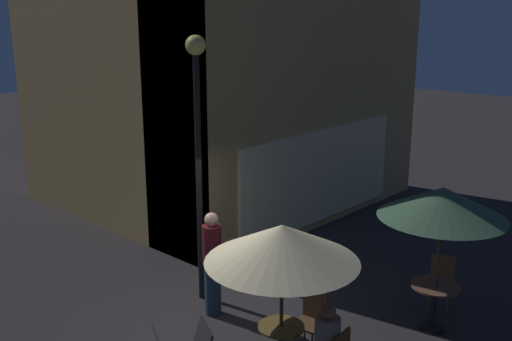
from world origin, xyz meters
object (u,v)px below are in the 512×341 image
(cafe_table_0, at_px, (435,297))
(cafe_chair_1, at_px, (312,314))
(street_lamp_near_corner, at_px, (197,123))
(patio_umbrella_0, at_px, (443,203))
(patio_umbrella_1, at_px, (282,244))
(cafe_chair_0, at_px, (441,278))
(patron_standing_1, at_px, (212,263))

(cafe_table_0, bearing_deg, cafe_chair_1, 148.46)
(cafe_chair_1, bearing_deg, street_lamp_near_corner, -96.49)
(patio_umbrella_0, distance_m, cafe_chair_1, 2.54)
(street_lamp_near_corner, bearing_deg, patio_umbrella_0, -63.55)
(patio_umbrella_0, height_order, patio_umbrella_1, patio_umbrella_0)
(patio_umbrella_1, distance_m, cafe_chair_0, 3.63)
(patio_umbrella_1, bearing_deg, cafe_chair_0, -12.37)
(street_lamp_near_corner, xyz_separation_m, patron_standing_1, (-0.26, -0.57, -2.19))
(patio_umbrella_1, height_order, cafe_chair_0, patio_umbrella_1)
(patio_umbrella_1, bearing_deg, cafe_table_0, -20.91)
(cafe_table_0, distance_m, patio_umbrella_0, 1.52)
(cafe_chair_0, relative_size, cafe_chair_1, 0.96)
(cafe_chair_0, height_order, patron_standing_1, patron_standing_1)
(cafe_chair_0, bearing_deg, patron_standing_1, -62.73)
(patio_umbrella_1, distance_m, patron_standing_1, 2.25)
(cafe_table_0, distance_m, patron_standing_1, 3.53)
(patio_umbrella_0, xyz_separation_m, cafe_chair_1, (-1.73, 1.06, -1.53))
(patio_umbrella_0, bearing_deg, street_lamp_near_corner, 116.45)
(cafe_table_0, bearing_deg, patio_umbrella_1, 159.09)
(street_lamp_near_corner, relative_size, cafe_chair_1, 4.74)
(street_lamp_near_corner, distance_m, patio_umbrella_1, 2.88)
(cafe_table_0, bearing_deg, patio_umbrella_0, 0.00)
(cafe_table_0, height_order, cafe_chair_1, cafe_chair_1)
(street_lamp_near_corner, distance_m, patio_umbrella_0, 4.00)
(street_lamp_near_corner, relative_size, patio_umbrella_1, 2.06)
(patio_umbrella_0, bearing_deg, cafe_chair_0, 18.60)
(patron_standing_1, bearing_deg, cafe_table_0, 88.00)
(cafe_table_0, bearing_deg, patron_standing_1, 124.45)
(patio_umbrella_1, relative_size, patron_standing_1, 1.24)
(cafe_chair_0, distance_m, patron_standing_1, 3.82)
(cafe_chair_1, relative_size, patron_standing_1, 0.54)
(cafe_chair_0, bearing_deg, patio_umbrella_0, -0.00)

